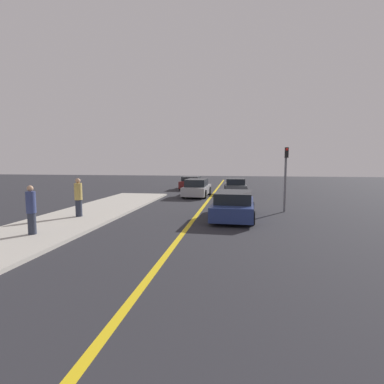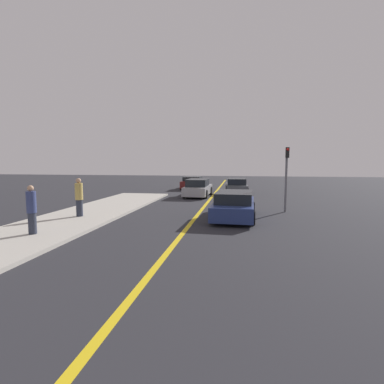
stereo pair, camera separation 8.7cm
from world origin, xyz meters
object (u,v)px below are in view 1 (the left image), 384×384
at_px(pedestrian_mid_group, 31,210).
at_px(traffic_light, 286,172).
at_px(pedestrian_far_standing, 78,197).
at_px(car_ahead_center, 197,188).
at_px(car_far_distant, 235,186).
at_px(car_parked_left_lot, 192,183).
at_px(car_near_right_lane, 234,205).

height_order(pedestrian_mid_group, traffic_light, traffic_light).
relative_size(pedestrian_mid_group, pedestrian_far_standing, 0.97).
bearing_deg(pedestrian_mid_group, car_ahead_center, 73.04).
height_order(car_ahead_center, car_far_distant, car_ahead_center).
relative_size(car_parked_left_lot, traffic_light, 1.21).
distance_m(car_near_right_lane, traffic_light, 3.81).
bearing_deg(car_ahead_center, car_near_right_lane, -69.59).
distance_m(pedestrian_mid_group, pedestrian_far_standing, 3.52).
relative_size(car_parked_left_lot, pedestrian_mid_group, 2.40).
distance_m(car_far_distant, pedestrian_mid_group, 17.78).
bearing_deg(car_parked_left_lot, car_far_distant, -38.27).
distance_m(car_near_right_lane, pedestrian_far_standing, 7.42).
height_order(car_near_right_lane, pedestrian_mid_group, pedestrian_mid_group).
distance_m(car_far_distant, car_parked_left_lot, 5.52).
relative_size(car_far_distant, traffic_light, 1.17).
bearing_deg(traffic_light, pedestrian_mid_group, -144.34).
relative_size(car_near_right_lane, pedestrian_mid_group, 2.67).
bearing_deg(car_far_distant, pedestrian_mid_group, -116.14).
distance_m(car_far_distant, traffic_light, 9.78).
distance_m(car_parked_left_lot, pedestrian_far_standing, 16.47).
height_order(car_ahead_center, pedestrian_mid_group, pedestrian_mid_group).
bearing_deg(pedestrian_far_standing, car_ahead_center, 66.78).
height_order(car_parked_left_lot, traffic_light, traffic_light).
bearing_deg(pedestrian_mid_group, car_near_right_lane, 34.31).
height_order(car_near_right_lane, traffic_light, traffic_light).
relative_size(car_ahead_center, pedestrian_far_standing, 2.44).
bearing_deg(car_parked_left_lot, pedestrian_far_standing, -100.20).
bearing_deg(car_near_right_lane, car_far_distant, 92.36).
height_order(car_near_right_lane, car_far_distant, car_near_right_lane).
xyz_separation_m(car_parked_left_lot, pedestrian_mid_group, (-2.76, -19.72, 0.40)).
distance_m(car_near_right_lane, car_parked_left_lot, 15.49).
distance_m(car_ahead_center, pedestrian_mid_group, 14.17).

